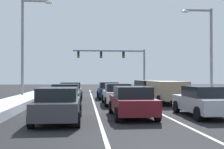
% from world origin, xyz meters
% --- Properties ---
extents(ground_plane, '(120.00, 120.00, 0.00)m').
position_xyz_m(ground_plane, '(0.00, 14.78, 0.00)').
color(ground_plane, black).
extents(lane_stripe_between_right_lane_and_center_lane, '(0.14, 40.64, 0.01)m').
position_xyz_m(lane_stripe_between_right_lane_and_center_lane, '(1.70, 18.47, 0.00)').
color(lane_stripe_between_right_lane_and_center_lane, silver).
rests_on(lane_stripe_between_right_lane_and_center_lane, ground).
extents(lane_stripe_between_center_lane_and_left_lane, '(0.14, 40.64, 0.01)m').
position_xyz_m(lane_stripe_between_center_lane_and_left_lane, '(-1.70, 18.47, 0.00)').
color(lane_stripe_between_center_lane_and_left_lane, silver).
rests_on(lane_stripe_between_center_lane_and_left_lane, ground).
extents(snow_bank_right_shoulder, '(1.43, 40.64, 0.76)m').
position_xyz_m(snow_bank_right_shoulder, '(7.00, 18.47, 0.38)').
color(snow_bank_right_shoulder, silver).
rests_on(snow_bank_right_shoulder, ground).
extents(snow_bank_left_shoulder, '(2.17, 40.64, 0.47)m').
position_xyz_m(snow_bank_left_shoulder, '(-7.00, 18.47, 0.23)').
color(snow_bank_left_shoulder, silver).
rests_on(snow_bank_left_shoulder, ground).
extents(sedan_silver_right_lane_nearest, '(2.00, 4.50, 1.51)m').
position_xyz_m(sedan_silver_right_lane_nearest, '(3.56, 7.41, 0.76)').
color(sedan_silver_right_lane_nearest, '#B7BABF').
rests_on(sedan_silver_right_lane_nearest, ground).
extents(suv_tan_right_lane_second, '(2.16, 4.90, 1.67)m').
position_xyz_m(suv_tan_right_lane_second, '(3.62, 14.35, 1.02)').
color(suv_tan_right_lane_second, '#937F60').
rests_on(suv_tan_right_lane_second, ground).
extents(suv_black_right_lane_third, '(2.16, 4.90, 1.67)m').
position_xyz_m(suv_black_right_lane_third, '(3.64, 20.41, 1.02)').
color(suv_black_right_lane_third, black).
rests_on(suv_black_right_lane_third, ground).
extents(sedan_maroon_center_lane_nearest, '(2.00, 4.50, 1.51)m').
position_xyz_m(sedan_maroon_center_lane_nearest, '(-0.06, 7.47, 0.76)').
color(sedan_maroon_center_lane_nearest, maroon).
rests_on(sedan_maroon_center_lane_nearest, ground).
extents(sedan_white_center_lane_second, '(2.00, 4.50, 1.51)m').
position_xyz_m(sedan_white_center_lane_second, '(-0.08, 13.86, 0.76)').
color(sedan_white_center_lane_second, silver).
rests_on(sedan_white_center_lane_second, ground).
extents(sedan_navy_center_lane_third, '(2.00, 4.50, 1.51)m').
position_xyz_m(sedan_navy_center_lane_third, '(-0.23, 19.91, 0.76)').
color(sedan_navy_center_lane_third, navy).
rests_on(sedan_navy_center_lane_third, ground).
extents(sedan_charcoal_left_lane_nearest, '(2.00, 4.50, 1.51)m').
position_xyz_m(sedan_charcoal_left_lane_nearest, '(-3.52, 6.25, 0.76)').
color(sedan_charcoal_left_lane_nearest, '#38383D').
rests_on(sedan_charcoal_left_lane_nearest, ground).
extents(sedan_green_left_lane_second, '(2.00, 4.50, 1.51)m').
position_xyz_m(sedan_green_left_lane_second, '(-3.63, 12.98, 0.76)').
color(sedan_green_left_lane_second, '#1E5633').
rests_on(sedan_green_left_lane_second, ground).
extents(sedan_gray_left_lane_third, '(2.00, 4.50, 1.51)m').
position_xyz_m(sedan_gray_left_lane_third, '(-3.62, 19.18, 0.76)').
color(sedan_gray_left_lane_third, slate).
rests_on(sedan_gray_left_lane_third, ground).
extents(traffic_light_gantry, '(10.94, 0.47, 6.20)m').
position_xyz_m(traffic_light_gantry, '(2.77, 36.94, 4.74)').
color(traffic_light_gantry, slate).
rests_on(traffic_light_gantry, ground).
extents(street_lamp_right_mid, '(2.66, 0.36, 7.67)m').
position_xyz_m(street_lamp_right_mid, '(7.72, 16.63, 4.62)').
color(street_lamp_right_mid, gray).
rests_on(street_lamp_right_mid, ground).
extents(street_lamp_left_mid, '(2.66, 0.36, 8.72)m').
position_xyz_m(street_lamp_left_mid, '(-7.41, 18.93, 5.18)').
color(street_lamp_left_mid, gray).
rests_on(street_lamp_left_mid, ground).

